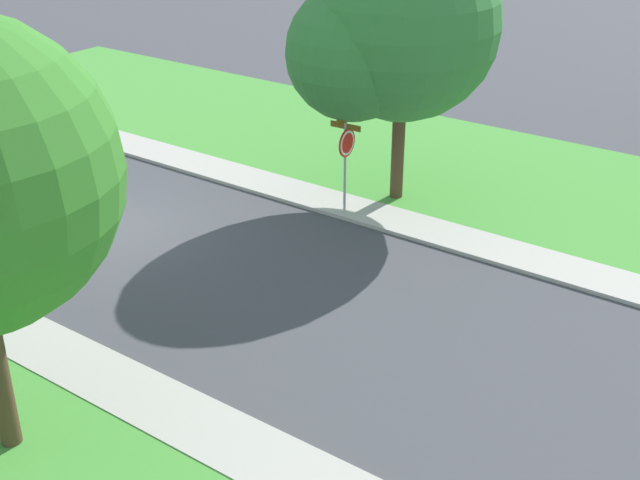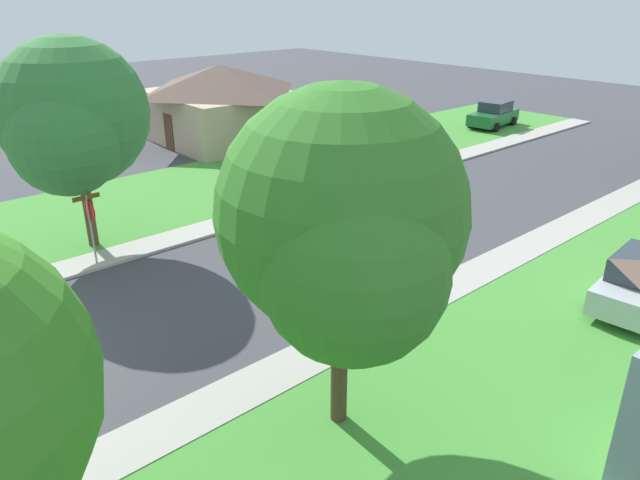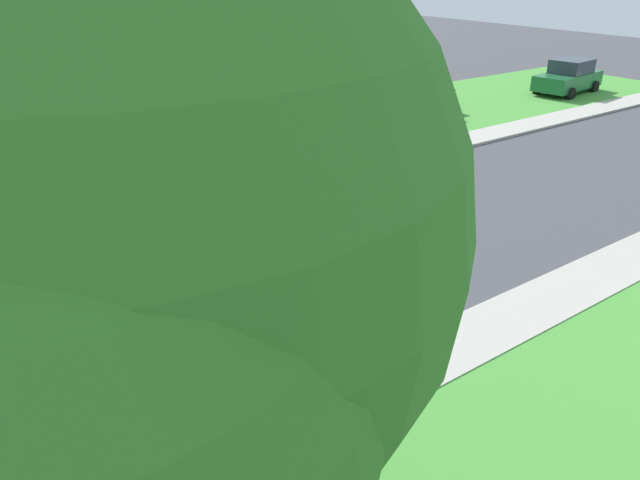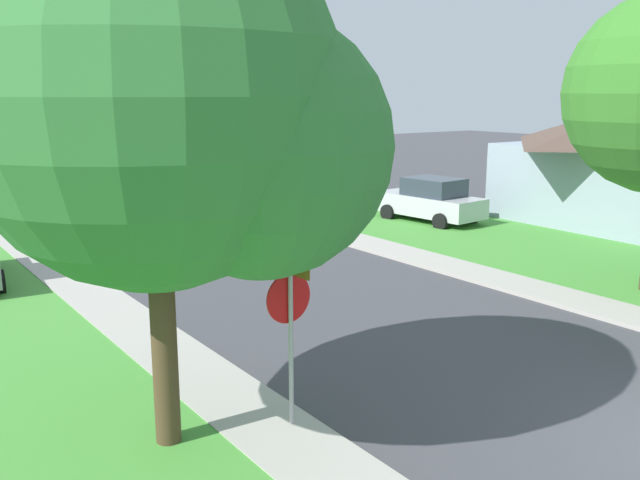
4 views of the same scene
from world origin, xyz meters
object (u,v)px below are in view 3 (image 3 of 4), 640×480
at_px(car_green_far_down_street, 569,77).
at_px(car_grey_behind_trees, 295,130).
at_px(car_black_across_road, 408,96).
at_px(tree_sidewalk_mid, 110,263).
at_px(house_left_setback, 212,52).

bearing_deg(car_green_far_down_street, car_grey_behind_trees, -88.24).
height_order(car_black_across_road, car_green_far_down_street, same).
height_order(car_grey_behind_trees, tree_sidewalk_mid, tree_sidewalk_mid).
bearing_deg(house_left_setback, car_green_far_down_street, 60.32).
bearing_deg(house_left_setback, car_black_across_road, 36.98).
bearing_deg(tree_sidewalk_mid, car_grey_behind_trees, 142.70).
bearing_deg(house_left_setback, car_grey_behind_trees, -9.46).
bearing_deg(car_black_across_road, car_green_far_down_street, 82.27).
relative_size(car_green_far_down_street, house_left_setback, 0.49).
bearing_deg(car_grey_behind_trees, car_black_across_road, 104.48).
bearing_deg(car_green_far_down_street, tree_sidewalk_mid, -62.26).
relative_size(car_grey_behind_trees, car_black_across_road, 1.02).
distance_m(car_grey_behind_trees, house_left_setback, 9.82).
bearing_deg(tree_sidewalk_mid, car_black_across_road, 131.65).
bearing_deg(car_grey_behind_trees, tree_sidewalk_mid, -37.30).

